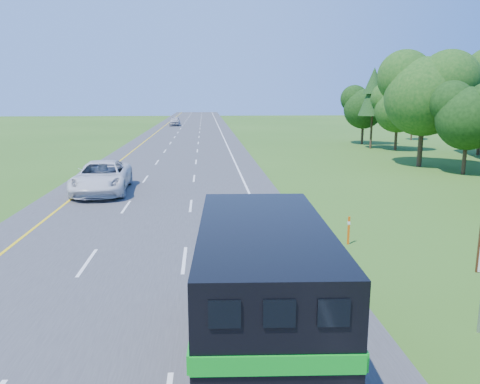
{
  "coord_description": "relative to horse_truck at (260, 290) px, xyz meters",
  "views": [
    {
      "loc": [
        2.68,
        2.81,
        6.26
      ],
      "look_at": [
        4.3,
        24.17,
        1.81
      ],
      "focal_mm": 35.0,
      "sensor_mm": 36.0,
      "label": 1
    }
  ],
  "objects": [
    {
      "name": "horse_truck",
      "position": [
        0.0,
        0.0,
        0.0
      ],
      "size": [
        2.96,
        8.38,
        3.66
      ],
      "rotation": [
        0.0,
        0.0,
        -0.05
      ],
      "color": "black",
      "rests_on": "road"
    },
    {
      "name": "white_suv",
      "position": [
        -7.89,
        20.81,
        -0.96
      ],
      "size": [
        3.72,
        7.37,
        2.0
      ],
      "primitive_type": "imported",
      "rotation": [
        0.0,
        0.0,
        0.06
      ],
      "color": "silver",
      "rests_on": "road"
    },
    {
      "name": "road",
      "position": [
        -3.87,
        37.5,
        -1.98
      ],
      "size": [
        15.0,
        260.0,
        0.04
      ],
      "primitive_type": "cube",
      "color": "#38383A",
      "rests_on": "ground"
    },
    {
      "name": "far_car",
      "position": [
        -7.29,
        88.73,
        -1.07
      ],
      "size": [
        2.12,
        5.24,
        1.78
      ],
      "primitive_type": "imported",
      "rotation": [
        0.0,
        0.0,
        -0.0
      ],
      "color": "#ACACB3",
      "rests_on": "road"
    },
    {
      "name": "delineator",
      "position": [
        4.86,
        9.03,
        -1.34
      ],
      "size": [
        0.1,
        0.06,
        1.22
      ],
      "color": "#DF510B",
      "rests_on": "ground"
    },
    {
      "name": "lane_markings",
      "position": [
        -3.87,
        37.5,
        -1.95
      ],
      "size": [
        11.15,
        260.0,
        0.01
      ],
      "color": "yellow",
      "rests_on": "road"
    }
  ]
}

